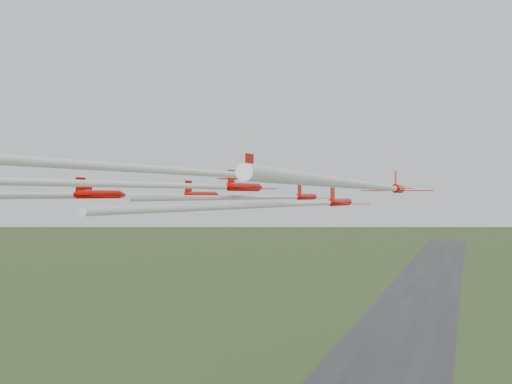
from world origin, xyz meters
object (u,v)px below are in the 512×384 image
(jet_lead, at_px, (275,197))
(jet_row4_right, at_px, (186,171))
(jet_row3_right, at_px, (383,187))
(jet_row3_mid, at_px, (166,185))
(jet_row2_left, at_px, (150,196))
(jet_row3_left, at_px, (16,195))
(jet_row2_right, at_px, (301,204))

(jet_lead, relative_size, jet_row4_right, 0.96)
(jet_row3_right, bearing_deg, jet_row4_right, -136.95)
(jet_lead, height_order, jet_row4_right, jet_row4_right)
(jet_lead, relative_size, jet_row3_mid, 0.88)
(jet_row2_left, height_order, jet_row3_left, jet_row2_left)
(jet_row3_right, bearing_deg, jet_lead, 121.24)
(jet_row2_right, height_order, jet_row3_mid, jet_row3_mid)
(jet_lead, distance_m, jet_row2_left, 19.69)
(jet_row3_mid, distance_m, jet_row3_right, 22.46)
(jet_lead, relative_size, jet_row3_left, 0.93)
(jet_row3_left, relative_size, jet_row3_mid, 0.94)
(jet_lead, distance_m, jet_row2_right, 18.31)
(jet_lead, xyz_separation_m, jet_row3_left, (-23.40, -30.52, 0.36))
(jet_row3_right, xyz_separation_m, jet_row4_right, (-14.37, -14.17, 1.22))
(jet_row3_mid, height_order, jet_row4_right, jet_row4_right)
(jet_row3_left, bearing_deg, jet_row2_right, 26.92)
(jet_lead, relative_size, jet_row3_right, 0.90)
(jet_row3_mid, xyz_separation_m, jet_row4_right, (8.03, -12.49, 0.94))
(jet_row2_right, distance_m, jet_row4_right, 30.11)
(jet_row2_left, height_order, jet_row4_right, jet_row4_right)
(jet_row2_left, xyz_separation_m, jet_row4_right, (20.40, -32.45, 2.05))
(jet_row2_right, relative_size, jet_row3_right, 0.95)
(jet_row2_left, distance_m, jet_row3_mid, 23.51)
(jet_row2_right, bearing_deg, jet_row3_right, -46.49)
(jet_row2_left, distance_m, jet_row3_left, 19.22)
(jet_row2_right, bearing_deg, jet_lead, 123.07)
(jet_row2_left, bearing_deg, jet_row2_right, -0.80)
(jet_row3_left, height_order, jet_row4_right, jet_row4_right)
(jet_row4_right, bearing_deg, jet_row2_left, 128.06)
(jet_row3_right, height_order, jet_row4_right, jet_row4_right)
(jet_row2_right, xyz_separation_m, jet_row3_mid, (-10.21, -17.38, 2.11))
(jet_row2_right, height_order, jet_row4_right, jet_row4_right)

